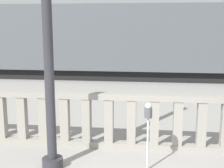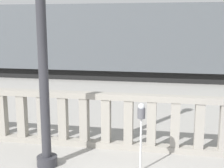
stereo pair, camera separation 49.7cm
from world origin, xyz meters
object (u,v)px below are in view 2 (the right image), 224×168
object	(u,v)px
parking_meter	(141,118)
lamppost	(42,42)
train_near	(205,41)
train_far	(123,31)

from	to	relation	value
parking_meter	lamppost	bearing A→B (deg)	-176.59
parking_meter	train_near	distance (m)	10.99
train_near	train_far	size ratio (longest dim) A/B	0.94
lamppost	train_near	distance (m)	11.60
lamppost	parking_meter	world-z (taller)	lamppost
lamppost	train_near	xyz separation A→B (m)	(4.10, 10.84, -0.52)
train_near	parking_meter	bearing A→B (deg)	-101.63
parking_meter	train_far	world-z (taller)	train_far
lamppost	parking_meter	distance (m)	2.37
train_near	train_far	world-z (taller)	train_far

